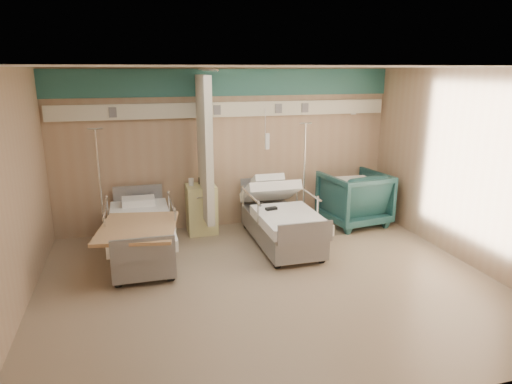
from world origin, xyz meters
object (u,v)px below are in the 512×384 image
visitor_armchair (354,198)px  iv_stand_right (303,206)px  bed_right (281,226)px  iv_stand_left (103,221)px  bedside_cabinet (202,209)px  bed_left (142,239)px

visitor_armchair → iv_stand_right: size_ratio=0.57×
bed_right → iv_stand_left: size_ratio=1.14×
bed_right → iv_stand_left: (-2.77, 0.80, 0.07)m
bed_right → visitor_armchair: bearing=20.4°
bedside_cabinet → bed_right: bearing=-38.0°
bed_right → iv_stand_right: 1.00m
bedside_cabinet → iv_stand_left: size_ratio=0.45×
bed_right → iv_stand_left: iv_stand_left is taller
visitor_armchair → iv_stand_left: size_ratio=0.57×
bed_right → iv_stand_right: size_ratio=1.15×
iv_stand_right → bedside_cabinet: bearing=174.9°
bed_right → iv_stand_right: bearing=47.6°
bedside_cabinet → visitor_armchair: (2.76, -0.30, 0.06)m
iv_stand_right → iv_stand_left: (-3.45, 0.07, 0.00)m
bed_right → visitor_armchair: 1.73m
bed_left → iv_stand_left: (-0.57, 0.80, 0.07)m
bedside_cabinet → iv_stand_left: (-1.62, -0.10, -0.04)m
visitor_armchair → bed_right: bearing=12.8°
visitor_armchair → bed_left: bearing=1.4°
bed_left → iv_stand_right: bearing=14.4°
bedside_cabinet → iv_stand_left: iv_stand_left is taller
iv_stand_right → iv_stand_left: iv_stand_left is taller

